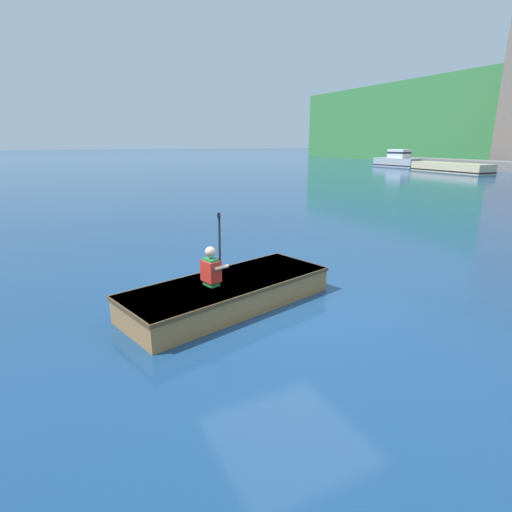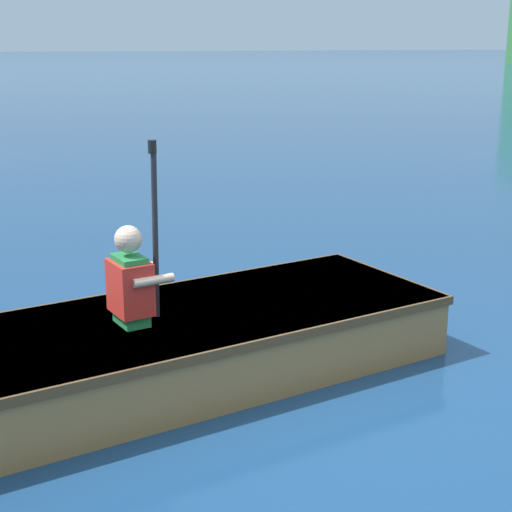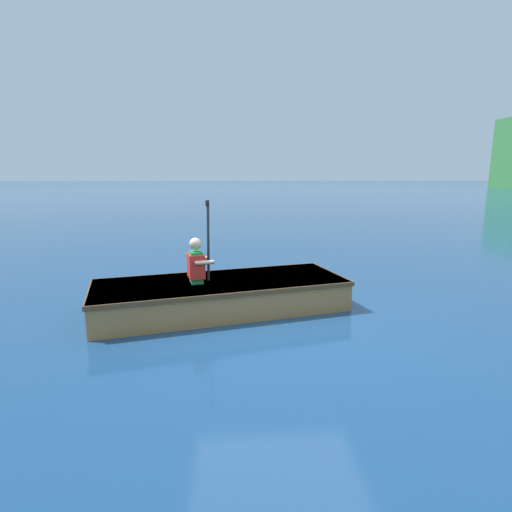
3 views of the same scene
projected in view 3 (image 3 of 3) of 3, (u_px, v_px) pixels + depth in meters
The scene contains 3 objects.
ground_plane at pixel (281, 325), 5.16m from camera, with size 300.00×300.00×0.00m, color navy.
rowboat_foreground at pixel (225, 293), 5.72m from camera, with size 2.18×3.77×0.43m.
person_paddler at pixel (197, 263), 5.51m from camera, with size 0.41×0.40×1.14m.
Camera 3 is at (4.86, -0.58, 1.89)m, focal length 28.00 mm.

